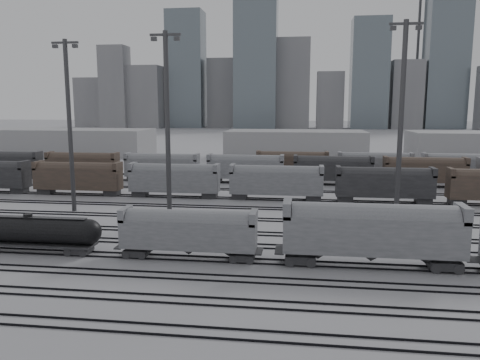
# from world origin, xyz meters

# --- Properties ---
(ground) EXTENTS (900.00, 900.00, 0.00)m
(ground) POSITION_xyz_m (0.00, 0.00, 0.00)
(ground) COLOR silver
(ground) RESTS_ON ground
(tracks) EXTENTS (220.00, 71.50, 0.16)m
(tracks) POSITION_xyz_m (0.00, 17.50, 0.08)
(tracks) COLOR black
(tracks) RESTS_ON ground
(tank_car_b) EXTENTS (15.75, 2.62, 3.89)m
(tank_car_b) POSITION_xyz_m (-15.96, 1.00, 2.25)
(tank_car_b) COLOR black
(tank_car_b) RESTS_ON ground
(hopper_car_a) EXTENTS (13.59, 2.70, 4.86)m
(hopper_car_a) POSITION_xyz_m (1.06, 1.00, 3.00)
(hopper_car_a) COLOR black
(hopper_car_a) RESTS_ON ground
(hopper_car_b) EXTENTS (16.70, 3.32, 5.97)m
(hopper_car_b) POSITION_xyz_m (18.76, 1.00, 3.69)
(hopper_car_b) COLOR black
(hopper_car_b) RESTS_ON ground
(light_mast_b) EXTENTS (3.88, 0.62, 24.25)m
(light_mast_b) POSITION_xyz_m (-20.71, 19.94, 12.86)
(light_mast_b) COLOR #3B3B3E
(light_mast_b) RESTS_ON ground
(light_mast_c) EXTENTS (3.87, 0.62, 24.19)m
(light_mast_c) POSITION_xyz_m (-4.76, 14.37, 12.83)
(light_mast_c) COLOR #3B3B3E
(light_mast_c) RESTS_ON ground
(light_mast_d) EXTENTS (4.14, 0.66, 25.85)m
(light_mast_d) POSITION_xyz_m (24.69, 20.32, 13.71)
(light_mast_d) COLOR #3B3B3E
(light_mast_d) RESTS_ON ground
(bg_string_near) EXTENTS (151.00, 3.00, 5.60)m
(bg_string_near) POSITION_xyz_m (8.00, 32.00, 2.80)
(bg_string_near) COLOR gray
(bg_string_near) RESTS_ON ground
(bg_string_mid) EXTENTS (151.00, 3.00, 5.60)m
(bg_string_mid) POSITION_xyz_m (18.00, 48.00, 2.80)
(bg_string_mid) COLOR black
(bg_string_mid) RESTS_ON ground
(bg_string_far) EXTENTS (66.00, 3.00, 5.60)m
(bg_string_far) POSITION_xyz_m (35.50, 56.00, 2.80)
(bg_string_far) COLOR brown
(bg_string_far) RESTS_ON ground
(warehouse_left) EXTENTS (50.00, 18.00, 8.00)m
(warehouse_left) POSITION_xyz_m (-60.00, 95.00, 4.00)
(warehouse_left) COLOR gray
(warehouse_left) RESTS_ON ground
(warehouse_mid) EXTENTS (40.00, 18.00, 8.00)m
(warehouse_mid) POSITION_xyz_m (10.00, 95.00, 4.00)
(warehouse_mid) COLOR gray
(warehouse_mid) RESTS_ON ground
(warehouse_right) EXTENTS (35.00, 18.00, 8.00)m
(warehouse_right) POSITION_xyz_m (60.00, 95.00, 4.00)
(warehouse_right) COLOR gray
(warehouse_right) RESTS_ON ground
(skyline) EXTENTS (316.00, 22.40, 95.00)m
(skyline) POSITION_xyz_m (10.84, 280.00, 34.73)
(skyline) COLOR gray
(skyline) RESTS_ON ground
(crane_left) EXTENTS (42.00, 1.80, 100.00)m
(crane_left) POSITION_xyz_m (-28.74, 305.00, 57.39)
(crane_left) COLOR #3B3B3E
(crane_left) RESTS_ON ground
(crane_right) EXTENTS (42.00, 1.80, 100.00)m
(crane_right) POSITION_xyz_m (91.26, 305.00, 57.39)
(crane_right) COLOR #3B3B3E
(crane_right) RESTS_ON ground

